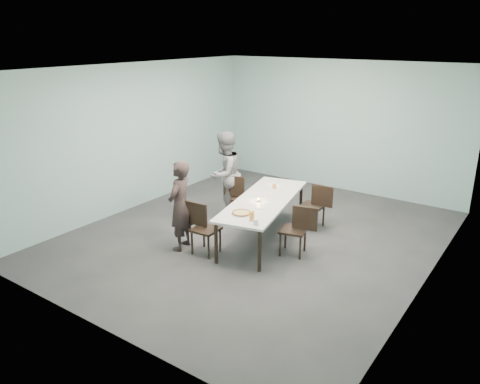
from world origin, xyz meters
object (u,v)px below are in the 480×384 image
Objects in this scene: chair_far_left at (239,194)px; tealight at (258,200)px; chair_near_left at (202,224)px; side_plate at (260,207)px; chair_far_right at (316,203)px; chair_near_right at (298,227)px; diner_near at (180,206)px; water_tumbler at (256,222)px; diner_far at (224,174)px; beer_glass at (252,216)px; amber_tumbler at (274,186)px; table at (263,202)px; pizza at (241,213)px.

tealight is (0.91, -0.71, 0.27)m from chair_far_left.
chair_near_left is at bearing -99.13° from chair_far_left.
side_plate is (1.10, -0.96, 0.25)m from chair_far_left.
chair_far_left and chair_far_right have the same top height.
diner_near is at bearing 13.27° from chair_near_right.
diner_near is at bearing -176.00° from water_tumbler.
tealight is at bearing 59.17° from diner_far.
side_plate is at bearing 117.84° from water_tumbler.
beer_glass reaches higher than chair_near_left.
amber_tumbler is (-0.69, 1.70, -0.01)m from water_tumbler.
diner_far reaches higher than amber_tumbler.
diner_near is (-0.93, -1.16, 0.09)m from table.
chair_far_left is at bearing 89.05° from diner_far.
chair_far_right is (0.57, 0.97, -0.19)m from table.
diner_near is at bearing 53.65° from chair_far_right.
chair_near_right is 1.00× the size of chair_far_right.
chair_near_left is 9.67× the size of water_tumbler.
amber_tumbler is (0.75, 0.08, 0.29)m from chair_far_left.
diner_near is 1.08m from pizza.
chair_far_left reaches higher than tealight.
chair_far_left reaches higher than water_tumbler.
chair_far_left is 0.81m from amber_tumbler.
diner_near is 1.47m from water_tumbler.
diner_far is 11.49× the size of beer_glass.
beer_glass is 1.68m from amber_tumbler.
diner_far is at bearing 11.76° from chair_far_right.
beer_glass reaches higher than chair_near_right.
diner_far reaches higher than diner_near.
side_plate is (-0.39, -1.38, 0.25)m from chair_far_right.
diner_far is (-1.28, 0.55, 0.17)m from table.
amber_tumbler is (-0.35, 1.04, 0.04)m from side_plate.
diner_far is (-0.36, -0.01, 0.36)m from chair_far_left.
table is 1.40m from diner_far.
beer_glass is (-0.45, -0.71, 0.32)m from chair_near_right.
water_tumbler is at bearing 87.65° from chair_far_right.
side_plate is (0.73, 0.67, 0.25)m from chair_near_left.
chair_near_right is at bearing 69.95° from water_tumbler.
chair_near_right is 10.88× the size of amber_tumbler.
beer_glass is (0.29, -0.13, 0.06)m from pizza.
chair_far_right is 1.93m from diner_far.
pizza is 1.48m from amber_tumbler.
diner_near is (-1.76, -0.93, 0.28)m from chair_near_right.
diner_near reaches higher than amber_tumbler.
beer_glass is at bearing 4.29° from chair_near_left.
chair_far_left is 0.51m from diner_far.
beer_glass reaches higher than tealight.
diner_near is (-1.50, -2.14, 0.28)m from chair_far_right.
chair_far_right is 1.29m from tealight.
diner_far is 30.78× the size of tealight.
chair_near_left is 1.61m from chair_near_right.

